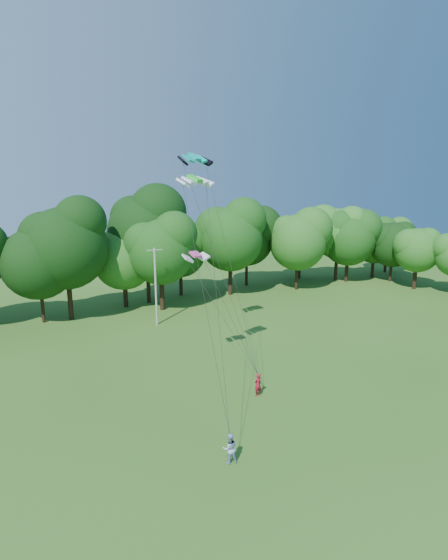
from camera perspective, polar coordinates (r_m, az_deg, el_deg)
ground at (r=23.45m, az=13.21°, el=-27.42°), size 160.00×160.00×0.00m
utility_pole at (r=46.11m, az=-8.92°, el=-0.77°), size 1.63×0.40×8.25m
kite_flyer_left at (r=32.00m, az=4.44°, el=-13.45°), size 0.66×0.46×1.70m
kite_flyer_right at (r=25.35m, az=0.76°, el=-21.11°), size 0.99×0.86×1.73m
kite_teal at (r=37.05m, az=-3.90°, el=15.77°), size 2.95×1.58×0.68m
kite_green at (r=30.68m, az=-3.84°, el=13.13°), size 2.81×1.76×0.54m
kite_pink at (r=33.22m, az=-3.74°, el=3.36°), size 2.04×1.00×0.40m
tree_back_center at (r=53.98m, az=-10.15°, el=6.80°), size 10.40×10.40×15.13m
tree_back_east at (r=67.93m, az=14.68°, el=6.19°), size 8.31×8.31×12.09m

